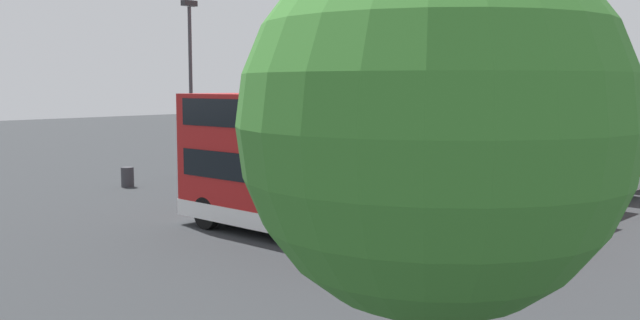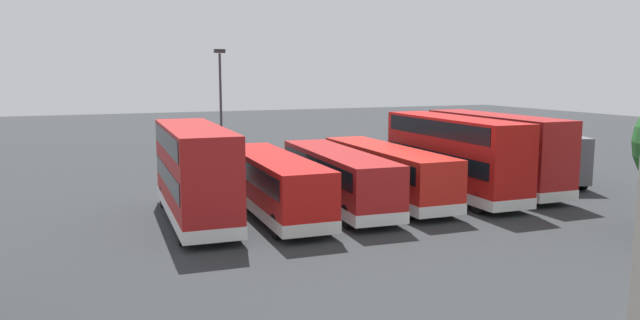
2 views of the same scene
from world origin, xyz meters
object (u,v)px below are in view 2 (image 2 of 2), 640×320
Objects in this scene: box_truck_blue at (549,156)px; car_hatchback_silver at (366,155)px; bus_single_deck_fourth at (337,176)px; bus_double_decker_sixth at (195,171)px; bus_single_deck_third at (386,171)px; waste_bin_yellow at (199,166)px; bus_double_decker_near_end at (495,150)px; bus_double_decker_second at (453,154)px; bus_single_deck_fifth at (273,182)px; car_small_green at (272,160)px; lamp_post_tall at (221,105)px.

car_hatchback_silver is at bearing -57.92° from box_truck_blue.
bus_double_decker_sixth is (7.54, 0.39, 0.82)m from bus_single_deck_fourth.
bus_single_deck_third is 1.51× the size of box_truck_blue.
bus_single_deck_fourth reaches higher than waste_bin_yellow.
bus_double_decker_near_end is 0.99× the size of bus_double_decker_second.
waste_bin_yellow is at bearing -59.52° from bus_single_deck_third.
bus_double_decker_second is at bearing -178.60° from bus_single_deck_fifth.
bus_single_deck_third reaches higher than waste_bin_yellow.
waste_bin_yellow is at bearing -86.22° from bus_single_deck_fifth.
bus_single_deck_fifth is at bearing 3.85° from bus_double_decker_near_end.
bus_single_deck_fourth is (3.21, 0.57, -0.00)m from bus_single_deck_third.
car_hatchback_silver is (-15.81, -13.37, -1.75)m from bus_double_decker_sixth.
bus_double_decker_second reaches higher than waste_bin_yellow.
bus_double_decker_second is at bearing 11.32° from bus_double_decker_near_end.
car_hatchback_silver reaches higher than waste_bin_yellow.
box_truck_blue reaches higher than bus_single_deck_fourth.
car_hatchback_silver is 12.89m from waste_bin_yellow.
bus_single_deck_third is 2.64× the size of car_small_green.
bus_double_decker_near_end reaches higher than box_truck_blue.
bus_double_decker_near_end is 1.30× the size of lamp_post_tall.
car_hatchback_silver is at bearing 176.26° from waste_bin_yellow.
bus_double_decker_near_end is 17.37m from lamp_post_tall.
bus_double_decker_near_end is at bearing -176.77° from bus_single_deck_fourth.
car_hatchback_silver is (-8.27, -12.99, -0.92)m from bus_single_deck_fourth.
car_small_green is at bearing -121.47° from bus_double_decker_sixth.
bus_single_deck_third is at bearing 3.61° from box_truck_blue.
bus_double_decker_sixth is 20.78m from car_hatchback_silver.
bus_double_decker_sixth is (18.17, 0.99, -0.00)m from bus_double_decker_near_end.
box_truck_blue is at bearing -175.03° from bus_single_deck_fourth.
bus_single_deck_fifth is 2.80× the size of car_hatchback_silver.
box_truck_blue is 0.93× the size of lamp_post_tall.
bus_double_decker_second is 14.69m from car_small_green.
bus_double_decker_second is 11.77× the size of waste_bin_yellow.
box_truck_blue is (-8.42, -1.45, -0.74)m from bus_double_decker_second.
waste_bin_yellow is at bearing -41.01° from bus_double_decker_near_end.
bus_single_deck_fifth is 10.82m from lamp_post_tall.
bus_single_deck_fifth reaches higher than car_hatchback_silver.
lamp_post_tall is (12.07, 3.05, 4.25)m from car_hatchback_silver.
bus_single_deck_fifth is at bearing 5.65° from bus_single_deck_fourth.
car_small_green is (-4.27, -13.31, -0.92)m from bus_single_deck_fifth.
box_truck_blue is (-19.21, -1.71, 0.08)m from bus_single_deck_fifth.
lamp_post_tall is 5.98m from waste_bin_yellow.
bus_double_decker_sixth is at bearing 2.93° from bus_single_deck_fourth.
bus_single_deck_third reaches higher than car_small_green.
bus_double_decker_sixth is 15.73m from car_small_green.
waste_bin_yellow is at bearing -9.57° from car_small_green.
lamp_post_tall is (-3.74, -10.33, 2.50)m from bus_double_decker_sixth.
bus_double_decker_second is 1.31× the size of lamp_post_tall.
box_truck_blue is 1.75× the size of car_small_green.
bus_single_deck_fifth is at bearing -179.63° from bus_double_decker_sixth.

